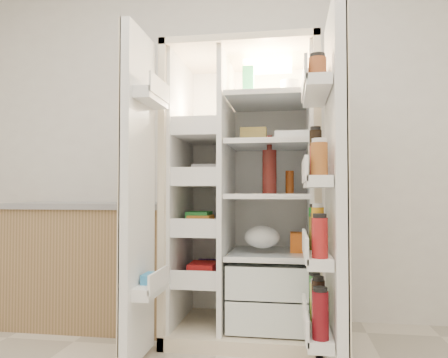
# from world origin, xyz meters

# --- Properties ---
(wall_back) EXTENTS (4.00, 0.02, 2.70)m
(wall_back) POSITION_xyz_m (0.00, 2.00, 1.35)
(wall_back) COLOR white
(wall_back) RESTS_ON floor
(refrigerator) EXTENTS (0.92, 0.70, 1.80)m
(refrigerator) POSITION_xyz_m (0.13, 1.65, 0.74)
(refrigerator) COLOR beige
(refrigerator) RESTS_ON floor
(freezer_door) EXTENTS (0.15, 0.40, 1.72)m
(freezer_door) POSITION_xyz_m (-0.38, 1.05, 0.89)
(freezer_door) COLOR white
(freezer_door) RESTS_ON floor
(fridge_door) EXTENTS (0.17, 0.58, 1.72)m
(fridge_door) POSITION_xyz_m (0.60, 0.96, 0.87)
(fridge_door) COLOR white
(fridge_door) RESTS_ON floor
(kitchen_counter) EXTENTS (1.14, 0.61, 0.83)m
(kitchen_counter) POSITION_xyz_m (-0.94, 1.71, 0.42)
(kitchen_counter) COLOR #9C774E
(kitchen_counter) RESTS_ON floor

